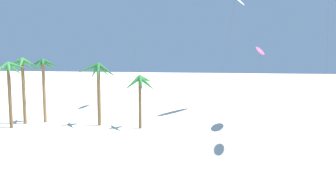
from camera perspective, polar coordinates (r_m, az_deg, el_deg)
The scene contains 6 objects.
palm_tree_0 at distance 46.56m, azimuth -24.11°, elevation 3.00°, with size 4.52×4.26×8.03m.
palm_tree_1 at distance 48.52m, azimuth -22.20°, elevation 3.36°, with size 3.75×3.57×8.46m.
palm_tree_2 at distance 48.62m, azimuth -19.32°, elevation 3.58°, with size 4.36×3.75×8.30m.
palm_tree_3 at distance 44.89m, azimuth -11.05°, elevation 2.79°, with size 4.73×4.63×7.88m.
palm_tree_4 at distance 42.56m, azimuth -4.43°, elevation 1.42°, with size 3.81×4.31×6.44m.
flying_kite_2 at distance 43.83m, azimuth 14.51°, elevation 6.78°, with size 1.84×7.34×9.96m.
Camera 1 is at (3.39, -0.67, 9.31)m, focal length 38.14 mm.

